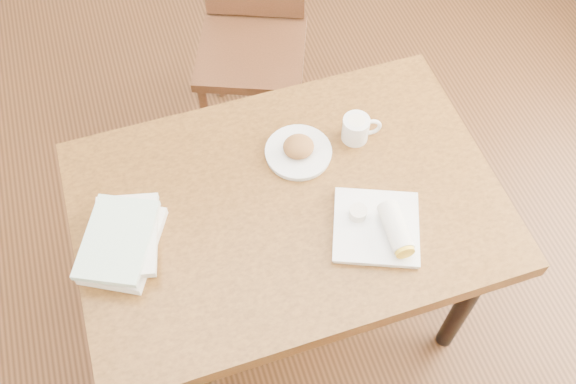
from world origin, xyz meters
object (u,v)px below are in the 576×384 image
object	(u,v)px
coffee_mug	(357,128)
book_stack	(122,240)
table	(288,216)
plate_scone	(298,150)
chair_far	(253,23)
plate_burrito	(382,227)

from	to	relation	value
coffee_mug	book_stack	world-z (taller)	coffee_mug
table	plate_scone	size ratio (longest dim) A/B	6.05
chair_far	book_stack	size ratio (longest dim) A/B	3.04
table	book_stack	size ratio (longest dim) A/B	3.90
table	book_stack	world-z (taller)	book_stack
chair_far	book_stack	bearing A→B (deg)	-123.84
table	plate_burrito	xyz separation A→B (m)	(0.22, -0.18, 0.11)
plate_burrito	book_stack	size ratio (longest dim) A/B	0.99
chair_far	coffee_mug	size ratio (longest dim) A/B	7.85
plate_scone	book_stack	world-z (taller)	book_stack
book_stack	coffee_mug	bearing A→B (deg)	11.83
chair_far	plate_burrito	world-z (taller)	chair_far
chair_far	coffee_mug	bearing A→B (deg)	-82.38
table	plate_burrito	size ratio (longest dim) A/B	3.95
coffee_mug	plate_burrito	bearing A→B (deg)	-99.31
chair_far	plate_scone	size ratio (longest dim) A/B	4.73
plate_burrito	book_stack	distance (m)	0.71
plate_scone	plate_burrito	distance (m)	0.35
book_stack	plate_burrito	bearing A→B (deg)	-14.35
chair_far	coffee_mug	xyz separation A→B (m)	(0.11, -0.79, 0.24)
chair_far	plate_burrito	size ratio (longest dim) A/B	3.09
table	plate_scone	bearing A→B (deg)	61.32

